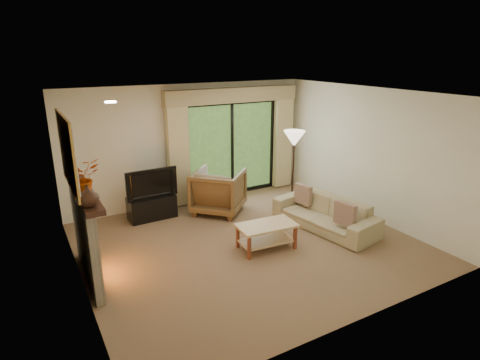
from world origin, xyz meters
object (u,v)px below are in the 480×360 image
armchair (219,191)px  coffee_table (266,236)px  sofa (325,213)px  media_console (152,207)px

armchair → coffee_table: armchair is taller
coffee_table → armchair: bearing=93.4°
sofa → coffee_table: (-1.42, -0.15, -0.08)m
armchair → coffee_table: 1.90m
media_console → sofa: 3.43m
armchair → sofa: 2.23m
media_console → coffee_table: media_console is taller
coffee_table → sofa: bearing=10.6°
sofa → coffee_table: sofa is taller
media_console → sofa: size_ratio=0.45×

